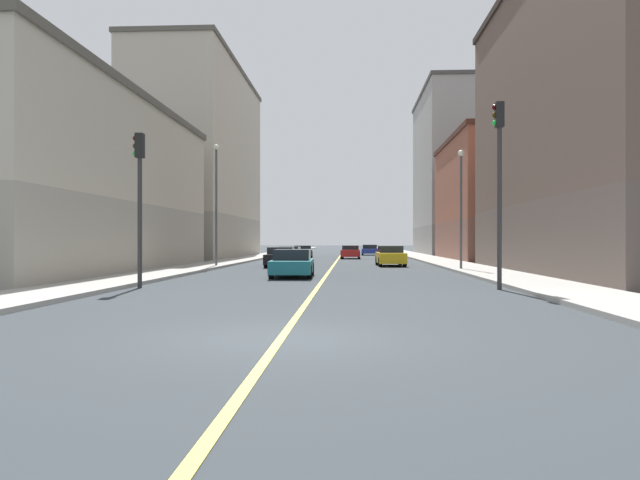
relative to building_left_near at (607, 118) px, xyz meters
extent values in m
plane|color=#2E3439|center=(-14.11, -20.04, -7.95)|extent=(400.00, 400.00, 0.00)
cube|color=#9E9B93|center=(-5.71, 28.96, -7.87)|extent=(3.02, 168.00, 0.15)
cube|color=#9E9B93|center=(-22.52, 28.96, -7.87)|extent=(3.02, 168.00, 0.15)
cube|color=#E5D14C|center=(-14.11, 28.96, -7.94)|extent=(0.16, 154.00, 0.01)
cube|color=brown|center=(0.00, 0.00, -6.12)|extent=(8.39, 22.76, 3.65)
cube|color=brown|center=(0.00, 0.00, 1.61)|extent=(8.39, 22.76, 11.83)
cube|color=brown|center=(0.00, 22.69, -6.23)|extent=(8.39, 17.19, 3.44)
cube|color=#93513D|center=(0.00, 22.69, -1.02)|extent=(8.39, 17.19, 6.98)
cube|color=#42241B|center=(0.00, 22.69, 2.67)|extent=(8.69, 17.49, 0.40)
cube|color=gray|center=(0.00, 43.43, -6.21)|extent=(8.39, 19.72, 3.47)
cube|color=#9E9993|center=(0.00, 43.43, 3.60)|extent=(8.39, 19.72, 16.15)
cube|color=#474442|center=(0.00, 43.43, 11.87)|extent=(8.69, 20.02, 0.40)
cube|color=#9D9688|center=(-28.22, 1.12, -6.07)|extent=(8.39, 25.30, 3.76)
cube|color=#BCB29E|center=(-28.22, 1.12, -1.40)|extent=(8.39, 25.30, 5.59)
cube|color=#545047|center=(-28.22, 1.12, 1.60)|extent=(8.69, 25.60, 0.40)
cube|color=#9D9688|center=(-28.22, 29.11, -5.88)|extent=(8.39, 24.76, 4.13)
cube|color=#BCB29E|center=(-28.22, 29.11, 3.50)|extent=(8.39, 24.76, 14.63)
cube|color=#545047|center=(-28.22, 29.11, 11.01)|extent=(8.69, 25.06, 0.40)
cylinder|color=#2D2D2D|center=(-7.62, -9.28, -5.07)|extent=(0.16, 0.16, 5.76)
cube|color=black|center=(-7.62, -9.28, -1.74)|extent=(0.28, 0.32, 0.90)
sphere|color=#320404|center=(-7.78, -9.28, -1.47)|extent=(0.20, 0.20, 0.20)
sphere|color=#352204|center=(-7.78, -9.28, -1.75)|extent=(0.20, 0.20, 0.20)
sphere|color=green|center=(-7.78, -9.28, -2.03)|extent=(0.20, 0.20, 0.20)
cylinder|color=#2D2D2D|center=(-20.61, -9.28, -5.56)|extent=(0.16, 0.16, 4.77)
cube|color=black|center=(-20.61, -9.28, -2.72)|extent=(0.28, 0.32, 0.90)
sphere|color=#320404|center=(-20.77, -9.28, -2.45)|extent=(0.20, 0.20, 0.20)
sphere|color=#352204|center=(-20.77, -9.28, -2.73)|extent=(0.20, 0.20, 0.20)
sphere|color=green|center=(-20.77, -9.28, -3.01)|extent=(0.20, 0.20, 0.20)
cylinder|color=#4C4C51|center=(-6.62, 3.54, -4.58)|extent=(0.14, 0.14, 6.43)
sphere|color=#EAEACC|center=(-6.62, 3.54, -1.22)|extent=(0.36, 0.36, 0.36)
cylinder|color=#4C4C51|center=(-21.61, 7.36, -4.05)|extent=(0.14, 0.14, 7.50)
sphere|color=#EAEACC|center=(-21.61, 7.36, -0.15)|extent=(0.36, 0.36, 0.36)
cube|color=#1E6B38|center=(-17.77, 29.29, -7.43)|extent=(2.02, 3.99, 0.60)
cube|color=black|center=(-17.77, 29.43, -6.92)|extent=(1.70, 1.93, 0.42)
cylinder|color=black|center=(-18.66, 30.47, -7.63)|extent=(0.25, 0.65, 0.64)
cylinder|color=black|center=(-16.98, 30.54, -7.63)|extent=(0.25, 0.65, 0.64)
cylinder|color=black|center=(-18.55, 28.04, -7.63)|extent=(0.25, 0.65, 0.64)
cylinder|color=black|center=(-16.87, 28.12, -7.63)|extent=(0.25, 0.65, 0.64)
cube|color=black|center=(-17.51, 8.33, -7.41)|extent=(2.00, 4.54, 0.63)
cube|color=black|center=(-17.51, 8.33, -6.87)|extent=(1.70, 2.08, 0.45)
cylinder|color=black|center=(-18.41, 9.69, -7.63)|extent=(0.24, 0.65, 0.64)
cylinder|color=black|center=(-16.71, 9.75, -7.63)|extent=(0.24, 0.65, 0.64)
cylinder|color=black|center=(-18.31, 6.91, -7.63)|extent=(0.24, 0.65, 0.64)
cylinder|color=black|center=(-16.62, 6.97, -7.63)|extent=(0.24, 0.65, 0.64)
cube|color=silver|center=(-17.63, 14.86, -7.44)|extent=(1.81, 4.05, 0.57)
cube|color=black|center=(-17.62, 15.00, -6.91)|extent=(1.55, 1.76, 0.49)
cylinder|color=black|center=(-18.38, 16.12, -7.63)|extent=(0.23, 0.64, 0.64)
cylinder|color=black|center=(-16.82, 16.09, -7.63)|extent=(0.23, 0.64, 0.64)
cylinder|color=black|center=(-18.43, 13.64, -7.63)|extent=(0.23, 0.64, 0.64)
cylinder|color=black|center=(-16.88, 13.61, -7.63)|extent=(0.23, 0.64, 0.64)
cube|color=red|center=(-12.94, 26.41, -7.40)|extent=(1.84, 4.06, 0.65)
cube|color=black|center=(-12.94, 26.47, -6.88)|extent=(1.59, 1.88, 0.40)
cylinder|color=black|center=(-13.72, 27.68, -7.63)|extent=(0.23, 0.64, 0.64)
cylinder|color=black|center=(-12.11, 27.65, -7.63)|extent=(0.23, 0.64, 0.64)
cylinder|color=black|center=(-13.76, 25.18, -7.63)|extent=(0.23, 0.64, 0.64)
cylinder|color=black|center=(-12.15, 25.15, -7.63)|extent=(0.23, 0.64, 0.64)
cube|color=gold|center=(-10.19, 10.13, -7.38)|extent=(1.91, 4.42, 0.69)
cube|color=black|center=(-10.19, 10.26, -6.80)|extent=(1.63, 2.12, 0.46)
cylinder|color=black|center=(-11.04, 11.46, -7.63)|extent=(0.24, 0.65, 0.64)
cylinder|color=black|center=(-9.41, 11.51, -7.63)|extent=(0.24, 0.65, 0.64)
cylinder|color=black|center=(-10.96, 8.75, -7.63)|extent=(0.24, 0.65, 0.64)
cylinder|color=black|center=(-9.33, 8.80, -7.63)|extent=(0.24, 0.65, 0.64)
cube|color=#23389E|center=(-10.66, 40.50, -7.45)|extent=(1.98, 4.57, 0.55)
cube|color=black|center=(-10.65, 40.72, -6.94)|extent=(1.71, 2.20, 0.46)
cylinder|color=black|center=(-11.49, 41.92, -7.63)|extent=(0.23, 0.64, 0.64)
cylinder|color=black|center=(-9.77, 41.89, -7.63)|extent=(0.23, 0.64, 0.64)
cylinder|color=black|center=(-11.55, 39.11, -7.63)|extent=(0.23, 0.64, 0.64)
cylinder|color=black|center=(-9.82, 39.08, -7.63)|extent=(0.23, 0.64, 0.64)
cube|color=#196670|center=(-15.66, -2.54, -7.42)|extent=(2.01, 4.50, 0.60)
cube|color=black|center=(-15.66, -2.60, -6.87)|extent=(1.72, 2.10, 0.50)
cylinder|color=black|center=(-16.56, -1.19, -7.63)|extent=(0.24, 0.65, 0.64)
cylinder|color=black|center=(-14.84, -1.14, -7.63)|extent=(0.24, 0.65, 0.64)
cylinder|color=black|center=(-16.48, -3.95, -7.63)|extent=(0.24, 0.65, 0.64)
cylinder|color=black|center=(-14.76, -3.90, -7.63)|extent=(0.24, 0.65, 0.64)
camera|label=1|loc=(-12.87, -30.58, -6.20)|focal=33.28mm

